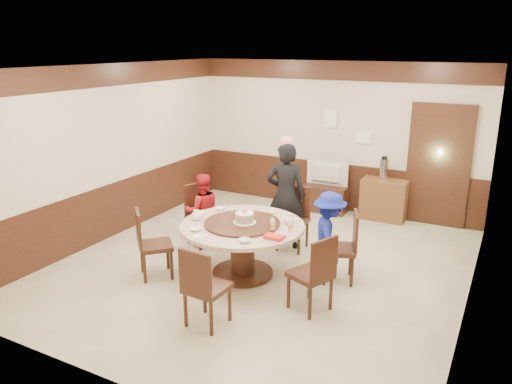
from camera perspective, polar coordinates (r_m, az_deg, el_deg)
The scene contains 31 objects.
room at distance 6.98m, azimuth 0.94°, elevation -0.21°, with size 6.00×6.04×2.84m.
banquet_table at distance 6.85m, azimuth -1.57°, elevation -5.40°, with size 1.69×1.69×0.78m.
chair_0 at distance 6.88m, azimuth 9.54°, elevation -7.58°, with size 0.57×0.57×0.97m.
chair_1 at distance 7.83m, azimuth 4.24°, elevation -4.34°, with size 0.46×0.47×0.97m.
chair_2 at distance 8.01m, azimuth -6.09°, elevation -3.88°, with size 0.59×0.59×0.97m.
chair_3 at distance 7.04m, azimuth -11.54°, elevation -7.14°, with size 0.62×0.62×0.97m.
chair_4 at distance 5.81m, azimuth -5.69°, elevation -12.21°, with size 0.47×0.48×0.97m.
chair_5 at distance 6.12m, azimuth 6.33°, elevation -10.67°, with size 0.58×0.57×0.97m.
person_standing at distance 7.72m, azimuth 3.41°, elevation -0.41°, with size 0.61×0.40×1.68m, color black.
person_red at distance 7.87m, azimuth -6.16°, elevation -2.10°, with size 0.57×0.44×1.17m, color red.
person_blue at distance 6.79m, azimuth 8.33°, elevation -5.02°, with size 0.79×0.46×1.23m, color #172596.
birthday_cake at distance 6.71m, azimuth -1.31°, elevation -2.94°, with size 0.31×0.31×0.21m.
teapot_left at distance 6.95m, azimuth -6.84°, elevation -2.73°, with size 0.17×0.15×0.13m, color white.
teapot_right at distance 6.76m, azimuth 3.80°, elevation -3.21°, with size 0.17×0.15×0.13m, color white.
bowl_0 at distance 7.36m, azimuth -4.09°, elevation -1.90°, with size 0.14×0.14×0.04m, color white.
bowl_1 at distance 6.17m, azimuth -1.31°, elevation -5.56°, with size 0.15×0.15×0.05m, color white.
bowl_2 at distance 6.58m, azimuth -6.93°, elevation -4.28°, with size 0.14×0.14×0.03m, color white.
bowl_3 at distance 6.33m, azimuth 2.93°, elevation -4.95°, with size 0.15×0.15×0.05m, color white.
bowl_4 at distance 7.19m, azimuth -6.34°, elevation -2.40°, with size 0.14×0.14×0.03m, color white.
bowl_5 at distance 7.19m, azimuth 1.77°, elevation -2.28°, with size 0.14×0.14×0.04m, color white.
saucer_near at distance 6.38m, azimuth -6.43°, elevation -5.06°, with size 0.18×0.18×0.01m, color white.
saucer_far at distance 7.00m, azimuth 3.65°, elevation -2.99°, with size 0.18×0.18×0.01m, color white.
shrimp_platter at distance 6.23m, azimuth 2.09°, elevation -5.28°, with size 0.30×0.20×0.06m.
bottle_0 at distance 6.50m, azimuth 1.91°, elevation -3.83°, with size 0.06×0.06×0.16m, color silver.
bottle_1 at distance 6.48m, azimuth 3.94°, elevation -3.92°, with size 0.06×0.06×0.16m, color silver.
tv_stand at distance 9.66m, azimuth 7.90°, elevation -0.69°, with size 0.85×0.45×0.50m, color #381C11.
television at distance 9.52m, azimuth 8.01°, elevation 2.07°, with size 0.80×0.11×0.46m, color gray.
side_cabinet at distance 9.35m, azimuth 14.41°, elevation -0.85°, with size 0.80×0.40×0.75m, color brown.
thermos at distance 9.21m, azimuth 14.38°, elevation 2.54°, with size 0.15×0.15×0.38m, color silver.
notice_left at distance 9.53m, azimuth 8.48°, elevation 8.31°, with size 0.25×0.00×0.35m, color white.
notice_right at distance 9.38m, azimuth 12.16°, elevation 6.13°, with size 0.30×0.00×0.22m, color white.
Camera 1 is at (3.03, -5.94, 3.10)m, focal length 35.00 mm.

